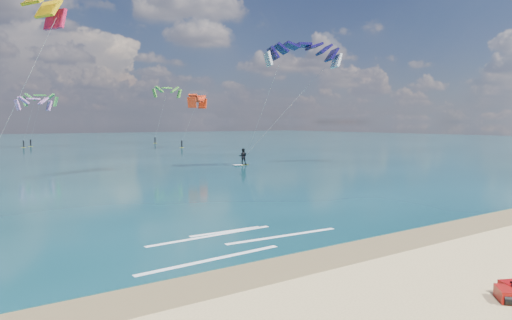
% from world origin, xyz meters
% --- Properties ---
extents(ground, '(320.00, 320.00, 0.00)m').
position_xyz_m(ground, '(0.00, 40.00, 0.00)').
color(ground, tan).
rests_on(ground, ground).
extents(wet_sand_strip, '(320.00, 2.40, 0.01)m').
position_xyz_m(wet_sand_strip, '(0.00, 3.00, 0.00)').
color(wet_sand_strip, olive).
rests_on(wet_sand_strip, ground).
extents(kitesurfer_far, '(10.70, 9.59, 14.96)m').
position_xyz_m(kitesurfer_far, '(21.75, 31.90, 7.74)').
color(kitesurfer_far, yellow).
rests_on(kitesurfer_far, sea).
extents(shoreline_foam, '(10.08, 3.89, 0.01)m').
position_xyz_m(shoreline_foam, '(1.25, 6.81, 0.04)').
color(shoreline_foam, white).
rests_on(shoreline_foam, ground).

